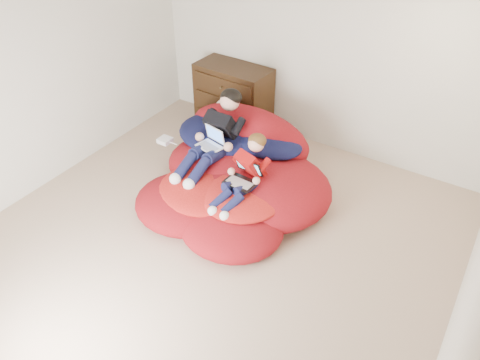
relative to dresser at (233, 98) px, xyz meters
The scene contains 9 objects.
room_shell 2.53m from the dresser, 61.43° to the right, with size 5.10×5.10×2.77m.
dresser is the anchor object (origin of this frame).
beanbag_pile 1.64m from the dresser, 55.87° to the right, with size 2.38×2.35×0.88m.
cream_pillow 0.56m from the dresser, 63.82° to the right, with size 0.40×0.26×0.26m, color white.
older_boy 1.38m from the dresser, 65.71° to the right, with size 0.36×1.27×0.82m.
younger_boy 2.02m from the dresser, 52.91° to the right, with size 0.37×0.97×0.65m.
laptop_white 1.47m from the dresser, 67.47° to the right, with size 0.35×0.32×0.23m.
laptop_black 2.05m from the dresser, 53.60° to the right, with size 0.37×0.37×0.24m.
power_adapter 1.40m from the dresser, 97.80° to the right, with size 0.16×0.16×0.06m, color silver.
Camera 1 is at (2.29, -3.11, 3.74)m, focal length 35.00 mm.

